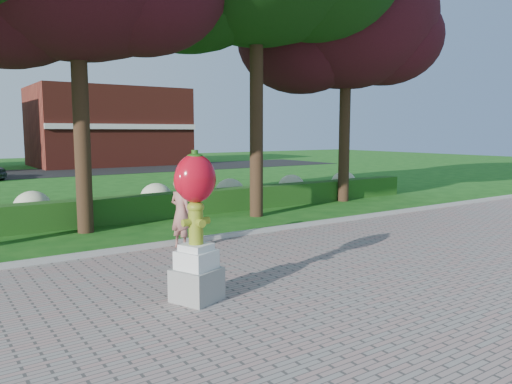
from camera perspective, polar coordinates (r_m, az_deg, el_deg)
ground at (r=10.40m, az=1.43°, el=-8.82°), size 100.00×100.00×0.00m
walkway at (r=7.70m, az=19.86°, el=-14.85°), size 40.00×14.00×0.04m
curb at (r=12.86m, az=-6.49°, el=-5.46°), size 40.00×0.18×0.15m
lawn_hedge at (r=16.38m, az=-13.13°, el=-1.76°), size 24.00×0.70×0.80m
hydrangea_row at (r=17.49m, az=-12.61°, el=-0.70°), size 20.10×1.10×0.99m
street at (r=36.68m, az=-25.27°, el=1.88°), size 50.00×8.00×0.02m
building_right at (r=44.32m, az=-16.48°, el=7.15°), size 12.00×8.00×6.40m
tree_far_right at (r=20.90m, az=9.97°, el=18.27°), size 7.88×6.72×10.21m
hydrant_sculpture at (r=8.18m, az=-6.89°, el=-3.44°), size 0.88×0.88×2.49m
woman at (r=12.04m, az=-8.58°, el=-2.37°), size 0.58×0.72×1.71m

